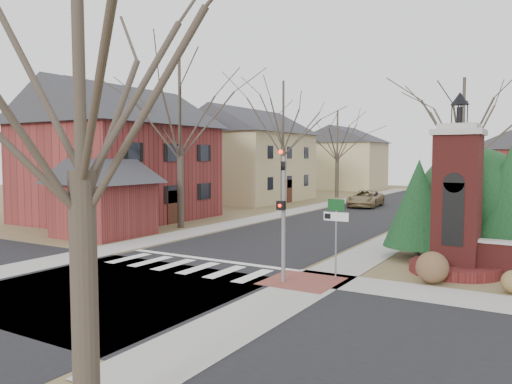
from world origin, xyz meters
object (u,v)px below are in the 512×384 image
Objects in this scene: traffic_signal_pole at (283,205)px; sign_post at (336,222)px; pickup_truck at (365,199)px; distant_car at (466,187)px; brick_gate_monument at (457,213)px.

traffic_signal_pole is 2.02m from sign_post.
sign_post reaches higher than pickup_truck.
brick_gate_monument is at bearing 89.96° from distant_car.
traffic_signal_pole is 46.23m from distant_car.
traffic_signal_pole is at bearing -132.43° from sign_post.
pickup_truck is (-5.90, 26.03, -1.88)m from traffic_signal_pole.
sign_post is (1.29, 1.41, -0.64)m from traffic_signal_pole.
brick_gate_monument reaches higher than pickup_truck.
pickup_truck is at bearing 106.29° from sign_post.
distant_car is at bearing 92.80° from sign_post.
pickup_truck is (-10.60, 21.61, -1.46)m from brick_gate_monument.
pickup_truck is 1.03× the size of distant_car.
traffic_signal_pole reaches higher than sign_post.
pickup_truck is at bearing 102.77° from traffic_signal_pole.
traffic_signal_pole is at bearing -82.43° from pickup_truck.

